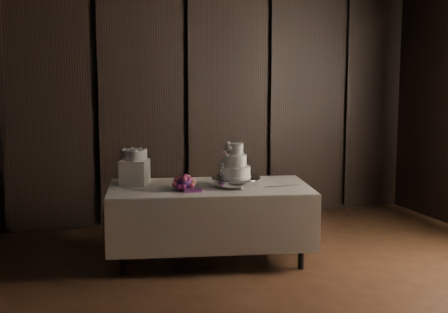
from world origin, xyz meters
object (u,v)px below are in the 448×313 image
wedding_cake (234,164)px  bouquet (184,184)px  small_cake (134,155)px  display_table (210,220)px  cake_stand (236,182)px  box_pedestal (135,172)px

wedding_cake → bouquet: (-0.50, 0.00, -0.17)m
small_cake → display_table: bearing=-24.0°
cake_stand → small_cake: small_cake is taller
display_table → box_pedestal: bearing=167.3°
bouquet → cake_stand: bearing=1.5°
display_table → small_cake: bearing=167.3°
wedding_cake → small_cake: bearing=158.0°
cake_stand → display_table: bearing=157.3°
cake_stand → wedding_cake: (-0.02, -0.01, 0.18)m
display_table → box_pedestal: box_pedestal is taller
small_cake → box_pedestal: bearing=0.0°
display_table → wedding_cake: 0.62m
wedding_cake → box_pedestal: 1.01m
box_pedestal → small_cake: size_ratio=1.01×
display_table → small_cake: 1.00m
bouquet → box_pedestal: size_ratio=1.44×
cake_stand → box_pedestal: (-0.94, 0.41, 0.08)m
display_table → bouquet: bouquet is taller
cake_stand → small_cake: size_ratio=1.87×
small_cake → bouquet: bearing=-46.2°
display_table → small_cake: small_cake is taller
cake_stand → wedding_cake: 0.18m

